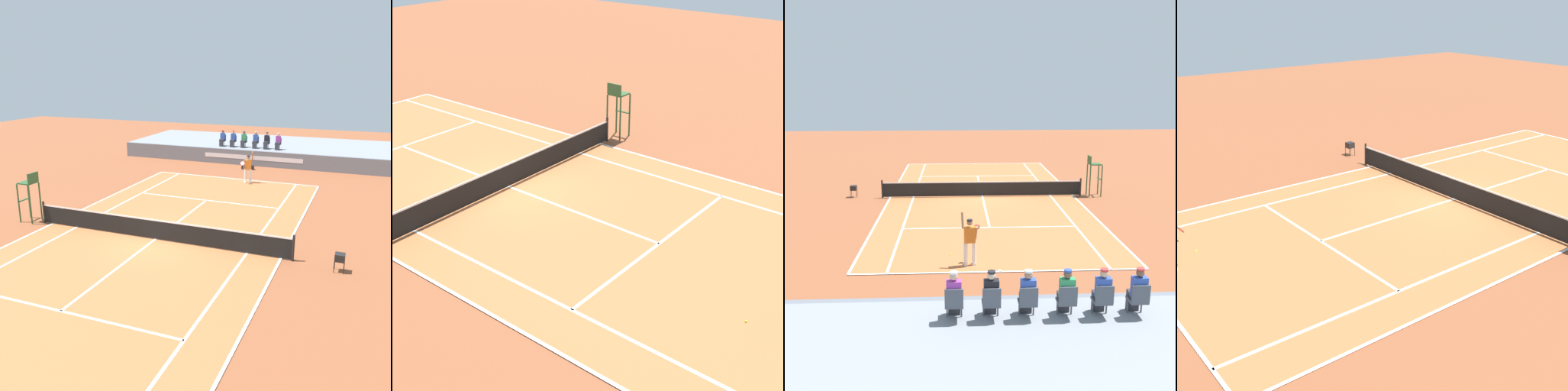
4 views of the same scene
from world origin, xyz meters
The scene contains 15 objects.
ground_plane centered at (0.00, 0.00, 0.00)m, with size 80.00×80.00×0.00m, color brown.
court centered at (0.00, 0.00, 0.01)m, with size 11.08×23.88×0.03m.
net centered at (0.00, 0.00, 0.52)m, with size 11.98×0.10×1.07m.
barrier_wall centered at (0.00, 16.49, 0.58)m, with size 21.82×0.25×1.16m.
spectator_seated_0 centered at (-2.84, 17.66, 1.78)m, with size 0.44×0.60×1.27m.
spectator_seated_1 centered at (-1.95, 17.66, 1.78)m, with size 0.44×0.60×1.27m.
spectator_seated_2 centered at (-1.07, 17.66, 1.78)m, with size 0.44×0.60×1.27m.
spectator_seated_3 centered at (-0.13, 17.66, 1.78)m, with size 0.44×0.60×1.27m.
spectator_seated_4 centered at (0.75, 17.66, 1.78)m, with size 0.44×0.60×1.27m.
spectator_seated_5 centered at (1.65, 17.66, 1.78)m, with size 0.44×0.60×1.27m.
tennis_player centered at (1.08, 11.16, 0.99)m, with size 0.75×0.72×2.08m.
tennis_ball centered at (1.82, 10.03, 0.03)m, with size 0.07×0.07×0.07m, color #D1E533.
umpire_chair centered at (-6.69, 0.00, 1.56)m, with size 0.77×0.77×2.44m.
equipment_bag centered at (0.01, 15.15, 0.16)m, with size 0.91×0.36×0.32m.
ball_hopper centered at (7.68, -0.30, 0.57)m, with size 0.36×0.36×0.70m.
Camera 3 is at (1.57, 28.56, 6.82)m, focal length 45.03 mm.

